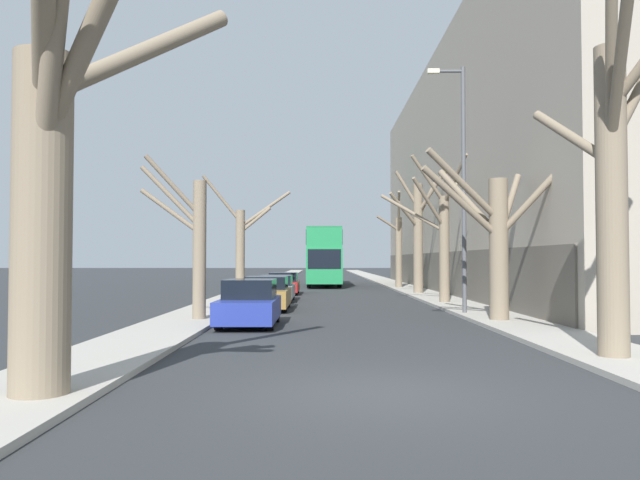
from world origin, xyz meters
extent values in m
plane|color=#2B2D30|center=(0.00, 0.00, 0.00)|extent=(300.00, 300.00, 0.00)
cube|color=#A39E93|center=(-5.25, 50.00, 0.06)|extent=(2.28, 120.00, 0.12)
cube|color=#A39E93|center=(5.25, 50.00, 0.06)|extent=(2.28, 120.00, 0.12)
cube|color=#9E9384|center=(11.39, 30.71, 7.60)|extent=(10.00, 46.57, 15.19)
cube|color=#5E584F|center=(6.37, 30.71, 1.25)|extent=(0.12, 45.64, 2.50)
cylinder|color=#7A6B56|center=(-4.87, -0.61, 2.52)|extent=(0.84, 0.84, 5.05)
cylinder|color=#7A6B56|center=(-4.22, -1.12, 4.67)|extent=(1.65, 1.39, 1.95)
cylinder|color=#7A6B56|center=(-4.32, -1.88, 5.23)|extent=(1.43, 2.80, 2.15)
cylinder|color=#7A6B56|center=(-4.46, -1.30, 4.67)|extent=(1.19, 1.74, 2.53)
cylinder|color=#7A6B56|center=(-3.75, 0.49, 5.44)|extent=(2.56, 2.52, 2.24)
cylinder|color=#7A6B56|center=(-4.80, 10.84, 2.33)|extent=(0.43, 0.43, 4.66)
cylinder|color=#7A6B56|center=(-5.75, 10.81, 3.64)|extent=(2.00, 0.21, 1.52)
cylinder|color=#7A6B56|center=(-5.75, 10.78, 4.12)|extent=(2.01, 0.27, 2.06)
cylinder|color=#7A6B56|center=(-5.60, 10.48, 4.44)|extent=(1.77, 0.89, 1.95)
cylinder|color=#7A6B56|center=(-4.87, 21.79, 2.28)|extent=(0.46, 0.46, 4.57)
cylinder|color=#7A6B56|center=(-3.65, 22.31, 4.64)|extent=(2.58, 1.22, 2.00)
cylinder|color=#7A6B56|center=(-5.77, 21.52, 5.11)|extent=(1.96, 0.73, 2.37)
cylinder|color=#7A6B56|center=(-4.14, 22.04, 4.08)|extent=(1.61, 0.68, 1.40)
cylinder|color=#7A6B56|center=(5.03, 2.89, 3.18)|extent=(0.61, 0.61, 6.36)
cylinder|color=#7A6B56|center=(4.59, 3.77, 4.70)|extent=(1.11, 1.97, 1.55)
cylinder|color=#7A6B56|center=(4.71, 2.15, 5.70)|extent=(0.90, 1.73, 2.92)
cylinder|color=#7A6B56|center=(4.70, 1.82, 5.52)|extent=(0.91, 2.35, 2.37)
cylinder|color=#7A6B56|center=(4.94, 10.53, 2.34)|extent=(0.61, 0.61, 4.68)
cylinder|color=#7A6B56|center=(5.46, 11.13, 3.82)|extent=(1.31, 1.48, 2.36)
cylinder|color=#7A6B56|center=(3.65, 10.08, 3.85)|extent=(2.77, 1.14, 2.29)
cylinder|color=#7A6B56|center=(3.72, 10.03, 4.40)|extent=(2.65, 1.25, 2.26)
cylinder|color=#7A6B56|center=(6.01, 10.01, 4.11)|extent=(2.37, 1.30, 2.70)
cylinder|color=#7A6B56|center=(4.14, 11.21, 3.97)|extent=(1.87, 1.62, 2.40)
cylinder|color=#7A6B56|center=(4.88, 19.05, 2.49)|extent=(0.47, 0.47, 4.99)
cylinder|color=#7A6B56|center=(3.51, 19.77, 4.26)|extent=(2.88, 1.62, 1.94)
cylinder|color=#7A6B56|center=(4.08, 18.43, 4.61)|extent=(1.79, 1.46, 2.23)
cylinder|color=#7A6B56|center=(4.09, 18.69, 5.73)|extent=(1.76, 0.93, 2.15)
cylinder|color=#7A6B56|center=(5.15, 18.03, 5.62)|extent=(0.75, 2.20, 2.07)
cylinder|color=#7A6B56|center=(5.37, 19.65, 5.27)|extent=(1.17, 1.37, 1.33)
cylinder|color=#7A6B56|center=(4.94, 27.08, 3.28)|extent=(0.56, 0.56, 6.55)
cylinder|color=#7A6B56|center=(5.47, 27.19, 5.57)|extent=(1.27, 0.45, 2.25)
cylinder|color=#7A6B56|center=(4.05, 26.40, 4.90)|extent=(2.00, 1.59, 2.06)
cylinder|color=#7A6B56|center=(5.64, 26.42, 5.98)|extent=(1.64, 1.58, 2.47)
cylinder|color=#7A6B56|center=(4.28, 27.00, 6.21)|extent=(1.50, 0.38, 2.22)
cylinder|color=#7A6B56|center=(4.77, 34.80, 2.54)|extent=(0.49, 0.49, 5.07)
cylinder|color=#7A6B56|center=(4.67, 33.88, 4.98)|extent=(0.39, 1.98, 2.25)
cylinder|color=#7A6B56|center=(3.98, 34.55, 4.65)|extent=(1.71, 0.68, 1.11)
cylinder|color=#7A6B56|center=(4.65, 33.70, 5.72)|extent=(0.41, 2.32, 2.10)
cube|color=#1E7F47|center=(-0.54, 39.61, 1.62)|extent=(2.57, 11.75, 2.53)
cube|color=#1E7F47|center=(-0.54, 39.61, 3.59)|extent=(2.52, 11.52, 1.42)
cube|color=#1A6C3C|center=(-0.54, 39.61, 4.36)|extent=(2.52, 11.52, 0.12)
cube|color=black|center=(-0.54, 39.61, 2.10)|extent=(2.60, 10.34, 1.32)
cube|color=black|center=(-0.54, 39.61, 3.66)|extent=(2.60, 10.34, 1.08)
cube|color=black|center=(-0.54, 33.75, 2.10)|extent=(2.32, 0.06, 1.38)
cylinder|color=black|center=(-1.66, 36.08, 0.51)|extent=(0.30, 1.01, 1.01)
cylinder|color=black|center=(0.58, 36.08, 0.51)|extent=(0.30, 1.01, 1.01)
cylinder|color=black|center=(-1.66, 42.90, 0.51)|extent=(0.30, 1.01, 1.01)
cylinder|color=black|center=(0.58, 42.90, 0.51)|extent=(0.30, 1.01, 1.01)
cube|color=navy|center=(-3.04, 9.74, 0.51)|extent=(1.73, 4.00, 0.66)
cube|color=black|center=(-3.04, 9.98, 1.14)|extent=(1.52, 2.08, 0.59)
cylinder|color=black|center=(-3.79, 8.54, 0.33)|extent=(0.20, 0.67, 0.67)
cylinder|color=black|center=(-2.28, 8.54, 0.33)|extent=(0.20, 0.67, 0.67)
cylinder|color=black|center=(-3.79, 10.94, 0.33)|extent=(0.20, 0.67, 0.67)
cylinder|color=black|center=(-2.28, 10.94, 0.33)|extent=(0.20, 0.67, 0.67)
cube|color=olive|center=(-3.04, 16.00, 0.51)|extent=(1.84, 4.37, 0.67)
cube|color=black|center=(-3.04, 16.26, 1.10)|extent=(1.62, 2.27, 0.51)
cylinder|color=black|center=(-3.85, 14.69, 0.34)|extent=(0.20, 0.67, 0.67)
cylinder|color=black|center=(-2.23, 14.69, 0.34)|extent=(0.20, 0.67, 0.67)
cylinder|color=black|center=(-3.85, 17.31, 0.34)|extent=(0.20, 0.67, 0.67)
cylinder|color=black|center=(-2.23, 17.31, 0.34)|extent=(0.20, 0.67, 0.67)
cube|color=#9EA3AD|center=(-3.04, 21.40, 0.48)|extent=(1.75, 4.37, 0.60)
cube|color=black|center=(-3.04, 21.66, 1.03)|extent=(1.54, 2.27, 0.50)
cylinder|color=black|center=(-3.80, 20.09, 0.34)|extent=(0.20, 0.68, 0.68)
cylinder|color=black|center=(-2.27, 20.09, 0.34)|extent=(0.20, 0.68, 0.68)
cylinder|color=black|center=(-3.80, 22.71, 0.34)|extent=(0.20, 0.68, 0.68)
cylinder|color=black|center=(-2.27, 22.71, 0.34)|extent=(0.20, 0.68, 0.68)
cube|color=maroon|center=(-3.04, 27.59, 0.47)|extent=(1.84, 3.98, 0.58)
cube|color=black|center=(-3.04, 27.82, 1.03)|extent=(1.62, 2.07, 0.52)
cylinder|color=black|center=(-3.85, 26.39, 0.31)|extent=(0.20, 0.62, 0.62)
cylinder|color=black|center=(-2.23, 26.39, 0.31)|extent=(0.20, 0.62, 0.62)
cylinder|color=black|center=(-3.85, 28.78, 0.31)|extent=(0.20, 0.62, 0.62)
cylinder|color=black|center=(-2.23, 28.78, 0.31)|extent=(0.20, 0.62, 0.62)
cylinder|color=#4C4F54|center=(4.45, 13.22, 4.59)|extent=(0.16, 0.16, 9.17)
cylinder|color=#4C4F54|center=(3.90, 13.22, 9.02)|extent=(1.10, 0.11, 0.11)
cube|color=beige|center=(3.35, 13.22, 9.02)|extent=(0.44, 0.20, 0.16)
camera|label=1|loc=(-0.84, -9.60, 2.04)|focal=35.00mm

